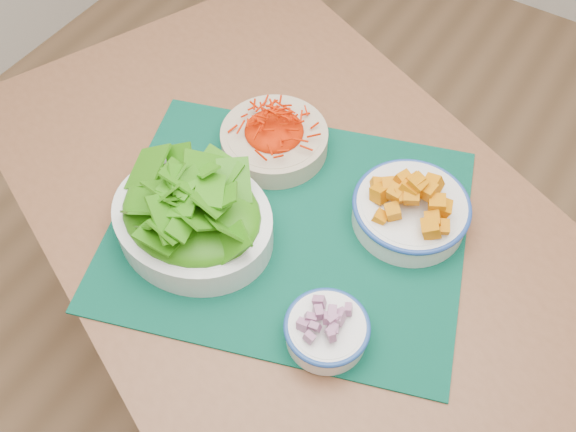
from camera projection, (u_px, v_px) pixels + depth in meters
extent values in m
cube|color=brown|center=(287.00, 211.00, 1.14)|extent=(1.39, 1.19, 0.04)
cylinder|color=brown|center=(59.00, 219.00, 1.59)|extent=(0.06, 0.06, 0.71)
cylinder|color=brown|center=(280.00, 112.00, 1.81)|extent=(0.06, 0.06, 0.71)
cylinder|color=brown|center=(567.00, 420.00, 1.30)|extent=(0.06, 0.06, 0.71)
cube|color=#012E22|center=(288.00, 227.00, 1.10)|extent=(0.72, 0.65, 0.00)
cylinder|color=#C3B091|center=(274.00, 141.00, 1.18)|extent=(0.24, 0.24, 0.04)
ellipsoid|color=red|center=(274.00, 126.00, 1.15)|extent=(0.17, 0.17, 0.03)
cylinder|color=silver|center=(410.00, 212.00, 1.08)|extent=(0.24, 0.24, 0.05)
torus|color=#1F4092|center=(412.00, 205.00, 1.06)|extent=(0.20, 0.20, 0.01)
ellipsoid|color=orange|center=(414.00, 195.00, 1.04)|extent=(0.17, 0.17, 0.04)
ellipsoid|color=#176304|center=(189.00, 200.00, 1.01)|extent=(0.24, 0.21, 0.07)
cylinder|color=white|center=(326.00, 332.00, 0.96)|extent=(0.13, 0.13, 0.04)
torus|color=#1F4390|center=(327.00, 326.00, 0.94)|extent=(0.13, 0.13, 0.01)
ellipsoid|color=#6F1348|center=(328.00, 322.00, 0.93)|extent=(0.11, 0.11, 0.02)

